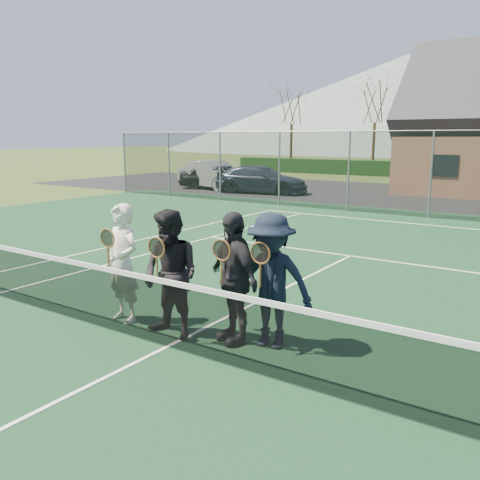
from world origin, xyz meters
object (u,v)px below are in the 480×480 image
Objects in this scene: tennis_net at (166,310)px; player_b at (171,275)px; player_a at (123,263)px; player_d at (271,281)px; player_c at (233,277)px; car_c at (261,180)px; car_b at (213,175)px; car_a at (216,176)px.

tennis_net is 0.54m from player_b.
player_a is 2.36m from player_d.
tennis_net is 6.49× the size of player_c.
car_c is 2.61× the size of player_d.
car_b is 2.57× the size of player_a.
player_c is at bearing 48.60° from tennis_net.
player_b is 0.87m from player_c.
player_a and player_c have the same top height.
car_c is at bearing 117.90° from player_b.
player_c is (0.80, 0.36, 0.00)m from player_b.
tennis_net is 6.49× the size of player_b.
car_b is 2.57× the size of player_b.
car_b is at bearing 125.39° from player_b.
player_b and player_d have the same top height.
player_a is at bearing -165.10° from car_c.
player_b is 1.00× the size of player_c.
player_a and player_d have the same top height.
player_d is (10.20, -16.32, 0.24)m from car_c.
player_a is 1.00× the size of player_c.
player_c is (1.82, 0.29, -0.00)m from player_a.
tennis_net is at bearing -129.01° from car_b.
car_a is 0.30m from car_b.
player_b is at bearing -3.96° from player_a.
player_b is at bearing -155.68° from player_c.
car_b is 21.34m from tennis_net.
player_d is (0.51, 0.13, -0.00)m from player_c.
player_c is at bearing 9.03° from player_a.
car_c is 19.10m from player_c.
car_a is at bearing 69.78° from car_c.
player_a is at bearing -169.83° from car_a.
player_d is at bearing 10.24° from player_a.
car_c is at bearing 122.02° from player_d.
tennis_net is at bearing -143.72° from player_d.
car_c is 2.61× the size of player_b.
player_d is at bearing -125.31° from car_b.
car_b is (0.02, -0.29, 0.08)m from car_a.
car_c is at bearing 115.21° from player_a.
tennis_net is 0.99m from player_c.
tennis_net is at bearing -131.40° from player_c.
car_c is at bearing -122.51° from car_a.
car_b is 2.57× the size of player_d.
car_a is 21.21m from player_b.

